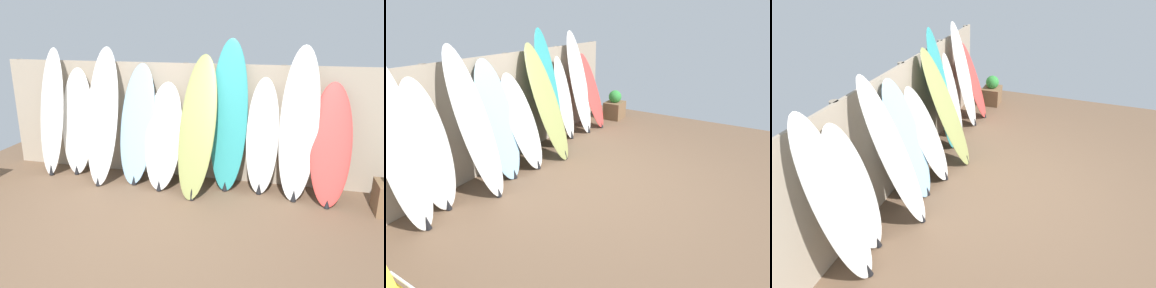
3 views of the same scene
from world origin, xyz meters
The scene contains 13 objects.
ground centered at (0.00, 0.00, 0.00)m, with size 7.68×7.68×0.00m, color brown.
fence_back centered at (0.00, 2.01, 0.90)m, with size 6.08×0.11×1.80m.
surfboard_white_0 centered at (-2.13, 1.66, 0.99)m, with size 0.50×0.50×2.01m.
surfboard_white_1 centered at (-1.74, 1.76, 0.84)m, with size 0.55×0.39×1.71m.
surfboard_white_2 centered at (-1.18, 1.55, 1.01)m, with size 0.51×0.71×2.04m.
surfboard_skyblue_3 centered at (-0.67, 1.66, 0.89)m, with size 0.64×0.62×1.80m.
surfboard_white_4 centered at (-0.22, 1.57, 0.76)m, with size 0.57×0.65×1.55m.
surfboard_olive_5 centered at (0.32, 1.47, 0.96)m, with size 0.58×0.86×1.96m.
surfboard_teal_6 centered at (0.72, 1.72, 1.07)m, with size 0.54×0.45×2.17m.
surfboard_white_7 centered at (1.21, 1.71, 0.81)m, with size 0.47×0.41×1.65m.
surfboard_white_8 centered at (1.70, 1.65, 1.04)m, with size 0.56×0.60×2.10m.
surfboard_red_9 centered at (2.13, 1.58, 0.81)m, with size 0.54×0.64×1.62m.
planter_box centered at (2.94, 1.37, 0.30)m, with size 0.48×0.41×0.70m.
Camera 2 is at (-3.69, -1.53, 2.32)m, focal length 28.00 mm.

